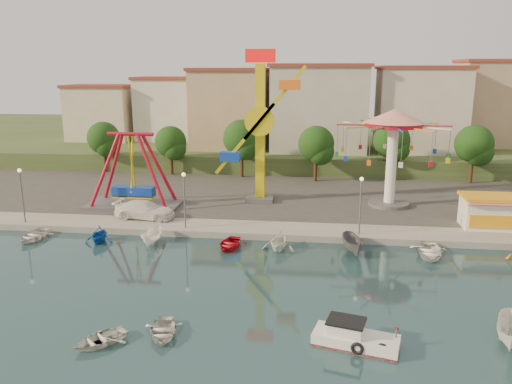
# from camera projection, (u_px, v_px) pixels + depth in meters

# --- Properties ---
(ground) EXTENTS (200.00, 200.00, 0.00)m
(ground) POSITION_uv_depth(u_px,v_px,m) (253.00, 301.00, 33.44)
(ground) COLOR #122D33
(ground) RESTS_ON ground
(quay_deck) EXTENTS (200.00, 100.00, 0.60)m
(quay_deck) POSITION_uv_depth(u_px,v_px,m) (294.00, 150.00, 93.09)
(quay_deck) COLOR #9E998E
(quay_deck) RESTS_ON ground
(asphalt_pad) EXTENTS (90.00, 28.00, 0.01)m
(asphalt_pad) POSITION_uv_depth(u_px,v_px,m) (283.00, 188.00, 62.19)
(asphalt_pad) COLOR #4C4944
(asphalt_pad) RESTS_ON quay_deck
(hill_terrace) EXTENTS (200.00, 60.00, 3.00)m
(hill_terrace) POSITION_uv_depth(u_px,v_px,m) (295.00, 140.00, 97.62)
(hill_terrace) COLOR #384C26
(hill_terrace) RESTS_ON ground
(pirate_ship_ride) EXTENTS (10.00, 5.00, 8.00)m
(pirate_ship_ride) POSITION_uv_depth(u_px,v_px,m) (132.00, 171.00, 53.38)
(pirate_ship_ride) COLOR #59595E
(pirate_ship_ride) RESTS_ON quay_deck
(kamikaze_tower) EXTENTS (6.68, 3.10, 16.50)m
(kamikaze_tower) POSITION_uv_depth(u_px,v_px,m) (263.00, 131.00, 54.16)
(kamikaze_tower) COLOR #59595E
(kamikaze_tower) RESTS_ON quay_deck
(wave_swinger) EXTENTS (11.60, 11.60, 10.40)m
(wave_swinger) POSITION_uv_depth(u_px,v_px,m) (393.00, 136.00, 52.43)
(wave_swinger) COLOR #59595E
(wave_swinger) RESTS_ON quay_deck
(booth_left) EXTENTS (5.40, 3.78, 3.08)m
(booth_left) POSITION_uv_depth(u_px,v_px,m) (491.00, 211.00, 46.46)
(booth_left) COLOR white
(booth_left) RESTS_ON quay_deck
(lamp_post_0) EXTENTS (0.14, 0.14, 5.00)m
(lamp_post_0) POSITION_uv_depth(u_px,v_px,m) (22.00, 197.00, 47.96)
(lamp_post_0) COLOR #59595E
(lamp_post_0) RESTS_ON quay_deck
(lamp_post_1) EXTENTS (0.14, 0.14, 5.00)m
(lamp_post_1) POSITION_uv_depth(u_px,v_px,m) (185.00, 202.00, 46.13)
(lamp_post_1) COLOR #59595E
(lamp_post_1) RESTS_ON quay_deck
(lamp_post_2) EXTENTS (0.14, 0.14, 5.00)m
(lamp_post_2) POSITION_uv_depth(u_px,v_px,m) (360.00, 208.00, 44.29)
(lamp_post_2) COLOR #59595E
(lamp_post_2) RESTS_ON quay_deck
(tree_0) EXTENTS (4.60, 4.60, 7.19)m
(tree_0) POSITION_uv_depth(u_px,v_px,m) (104.00, 138.00, 70.71)
(tree_0) COLOR #382314
(tree_0) RESTS_ON quay_deck
(tree_1) EXTENTS (4.35, 4.35, 6.80)m
(tree_1) POSITION_uv_depth(u_px,v_px,m) (171.00, 142.00, 68.92)
(tree_1) COLOR #382314
(tree_1) RESTS_ON quay_deck
(tree_2) EXTENTS (5.02, 5.02, 7.85)m
(tree_2) POSITION_uv_depth(u_px,v_px,m) (242.00, 138.00, 67.19)
(tree_2) COLOR #382314
(tree_2) RESTS_ON quay_deck
(tree_3) EXTENTS (4.68, 4.68, 7.32)m
(tree_3) POSITION_uv_depth(u_px,v_px,m) (316.00, 144.00, 64.73)
(tree_3) COLOR #382314
(tree_3) RESTS_ON quay_deck
(tree_4) EXTENTS (4.86, 4.86, 7.60)m
(tree_4) POSITION_uv_depth(u_px,v_px,m) (392.00, 140.00, 66.42)
(tree_4) COLOR #382314
(tree_4) RESTS_ON quay_deck
(tree_5) EXTENTS (4.83, 4.83, 7.54)m
(tree_5) POSITION_uv_depth(u_px,v_px,m) (474.00, 144.00, 63.53)
(tree_5) COLOR #382314
(tree_5) RESTS_ON quay_deck
(building_0) EXTENTS (9.26, 9.53, 11.87)m
(building_0) POSITION_uv_depth(u_px,v_px,m) (81.00, 108.00, 79.47)
(building_0) COLOR beige
(building_0) RESTS_ON hill_terrace
(building_1) EXTENTS (12.33, 9.01, 8.63)m
(building_1) POSITION_uv_depth(u_px,v_px,m) (165.00, 116.00, 83.61)
(building_1) COLOR silver
(building_1) RESTS_ON hill_terrace
(building_2) EXTENTS (11.95, 9.28, 11.23)m
(building_2) POSITION_uv_depth(u_px,v_px,m) (243.00, 109.00, 82.34)
(building_2) COLOR tan
(building_2) RESTS_ON hill_terrace
(building_3) EXTENTS (12.59, 10.50, 9.20)m
(building_3) POSITION_uv_depth(u_px,v_px,m) (327.00, 118.00, 77.97)
(building_3) COLOR beige
(building_3) RESTS_ON hill_terrace
(building_4) EXTENTS (10.75, 9.23, 9.24)m
(building_4) POSITION_uv_depth(u_px,v_px,m) (412.00, 116.00, 79.69)
(building_4) COLOR beige
(building_4) RESTS_ON hill_terrace
(building_5) EXTENTS (12.77, 10.96, 11.21)m
(building_5) POSITION_uv_depth(u_px,v_px,m) (504.00, 112.00, 76.13)
(building_5) COLOR tan
(building_5) RESTS_ON hill_terrace
(cabin_motorboat) EXTENTS (5.02, 2.91, 1.66)m
(cabin_motorboat) POSITION_uv_depth(u_px,v_px,m) (354.00, 339.00, 27.88)
(cabin_motorboat) COLOR white
(cabin_motorboat) RESTS_ON ground
(rowboat_a) EXTENTS (2.91, 3.59, 0.66)m
(rowboat_a) POSITION_uv_depth(u_px,v_px,m) (163.00, 331.00, 28.98)
(rowboat_a) COLOR silver
(rowboat_a) RESTS_ON ground
(rowboat_b) EXTENTS (3.70, 3.79, 0.64)m
(rowboat_b) POSITION_uv_depth(u_px,v_px,m) (100.00, 339.00, 28.09)
(rowboat_b) COLOR silver
(rowboat_b) RESTS_ON ground
(skiff) EXTENTS (2.69, 4.17, 1.51)m
(skiff) POSITION_uv_depth(u_px,v_px,m) (511.00, 331.00, 28.05)
(skiff) COLOR white
(skiff) RESTS_ON ground
(van) EXTENTS (6.16, 2.94, 1.73)m
(van) POSITION_uv_depth(u_px,v_px,m) (145.00, 210.00, 49.51)
(van) COLOR white
(van) RESTS_ON quay_deck
(moored_boat_0) EXTENTS (2.75, 3.80, 0.78)m
(moored_boat_0) POSITION_uv_depth(u_px,v_px,m) (33.00, 235.00, 45.24)
(moored_boat_0) COLOR silver
(moored_boat_0) RESTS_ON ground
(moored_boat_1) EXTENTS (2.66, 3.03, 1.52)m
(moored_boat_1) POSITION_uv_depth(u_px,v_px,m) (99.00, 234.00, 44.42)
(moored_boat_1) COLOR #1451B2
(moored_boat_1) RESTS_ON ground
(moored_boat_2) EXTENTS (1.40, 3.55, 1.36)m
(moored_boat_2) POSITION_uv_depth(u_px,v_px,m) (152.00, 237.00, 43.88)
(moored_boat_2) COLOR white
(moored_boat_2) RESTS_ON ground
(moored_boat_3) EXTENTS (2.96, 3.81, 0.72)m
(moored_boat_3) POSITION_uv_depth(u_px,v_px,m) (229.00, 244.00, 43.16)
(moored_boat_3) COLOR red
(moored_boat_3) RESTS_ON ground
(moored_boat_4) EXTENTS (3.39, 3.74, 1.72)m
(moored_boat_4) POSITION_uv_depth(u_px,v_px,m) (279.00, 240.00, 42.55)
(moored_boat_4) COLOR white
(moored_boat_4) RESTS_ON ground
(moored_boat_5) EXTENTS (2.16, 4.09, 1.50)m
(moored_boat_5) POSITION_uv_depth(u_px,v_px,m) (353.00, 244.00, 41.86)
(moored_boat_5) COLOR #5D5D62
(moored_boat_5) RESTS_ON ground
(moored_boat_6) EXTENTS (3.53, 4.58, 0.88)m
(moored_boat_6) POSITION_uv_depth(u_px,v_px,m) (430.00, 251.00, 41.22)
(moored_boat_6) COLOR white
(moored_boat_6) RESTS_ON ground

